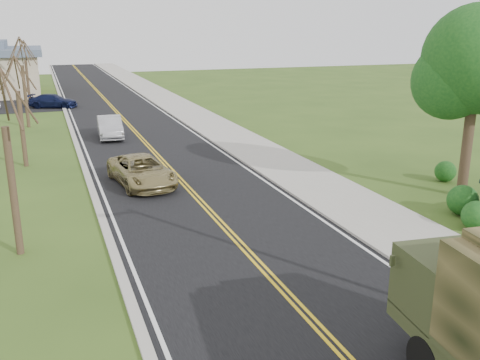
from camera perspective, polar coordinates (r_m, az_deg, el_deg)
road at (r=48.49m, az=-13.19°, el=7.26°), size 8.00×120.00×0.01m
curb_right at (r=49.15m, az=-8.36°, el=7.69°), size 0.30×120.00×0.12m
sidewalk_right at (r=49.54m, az=-6.36°, el=7.82°), size 3.20×120.00×0.10m
curb_left at (r=48.16m, az=-18.12°, el=6.88°), size 0.30×120.00×0.10m
leafy_tree at (r=24.41m, az=23.90°, el=10.88°), size 4.83×4.50×8.10m
bare_tree_a at (r=18.22m, az=-23.23°, el=0.37°), size 1.93×2.26×6.08m
bare_tree_b at (r=29.99m, az=-22.32°, el=5.96°), size 1.83×2.14×5.73m
bare_tree_c at (r=41.85m, az=-21.99°, el=9.00°), size 2.04×2.39×6.42m
bare_tree_d at (r=53.81m, az=-21.74°, el=10.13°), size 1.88×2.20×5.91m
suv_champagne at (r=25.22m, az=-10.44°, el=0.97°), size 2.87×5.12×1.35m
sedan_silver at (r=36.44m, az=-13.71°, el=5.50°), size 1.73×4.38×1.42m
lot_car_navy at (r=51.46m, az=-19.31°, el=7.96°), size 4.56×3.12×1.23m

